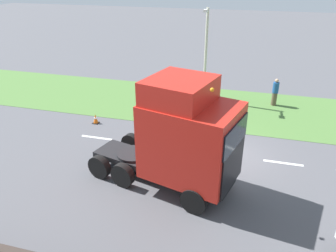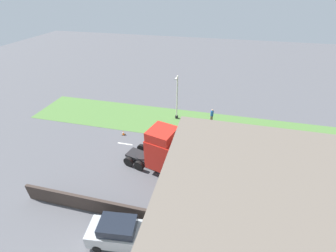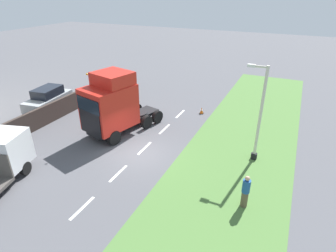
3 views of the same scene
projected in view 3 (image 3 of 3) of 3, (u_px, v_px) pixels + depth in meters
ground_plane at (139, 153)px, 18.67m from camera, size 120.00×120.00×0.00m
grass_verge at (228, 176)px, 16.41m from camera, size 7.00×44.00×0.01m
lane_markings at (144, 148)px, 19.24m from camera, size 0.16×14.60×0.00m
boundary_wall at (38, 119)px, 21.70m from camera, size 0.25×24.00×1.56m
lorry_cab at (112, 105)px, 20.09m from camera, size 4.06×6.58×4.83m
flatbed_truck at (0, 157)px, 15.67m from camera, size 3.72×6.42×2.60m
parked_car at (48, 100)px, 24.60m from camera, size 2.42×4.68×2.13m
lamp_post at (258, 121)px, 16.89m from camera, size 1.31×0.39×6.06m
pedestrian at (245, 192)px, 13.78m from camera, size 0.39×0.39×1.82m
traffic_cone_lead at (202, 110)px, 24.41m from camera, size 0.36×0.36×0.58m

